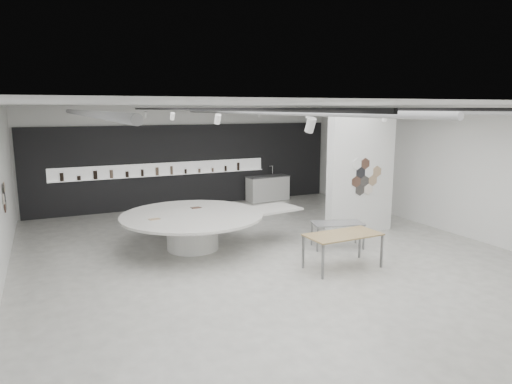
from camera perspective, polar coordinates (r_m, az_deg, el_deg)
name	(u,v)px	position (r m, az deg, el deg)	size (l,w,h in m)	color
room	(268,177)	(11.15, 1.48, 1.94)	(12.02, 14.02, 3.82)	beige
back_wall_display	(187,166)	(17.65, -8.60, 3.25)	(11.80, 0.27, 3.10)	black
partition_column	(361,174)	(13.94, 12.96, 2.26)	(2.20, 0.38, 3.60)	white
display_island	(196,226)	(12.30, -7.57, -4.21)	(5.21, 4.30, 0.97)	white
sample_table_wood	(343,236)	(10.90, 10.83, -5.48)	(1.79, 0.93, 0.83)	#94794C
sample_table_stone	(338,225)	(12.49, 10.17, -4.05)	(1.48, 1.04, 0.69)	slate
kitchen_counter	(268,188)	(18.62, 1.47, 0.50)	(1.80, 0.80, 1.38)	white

